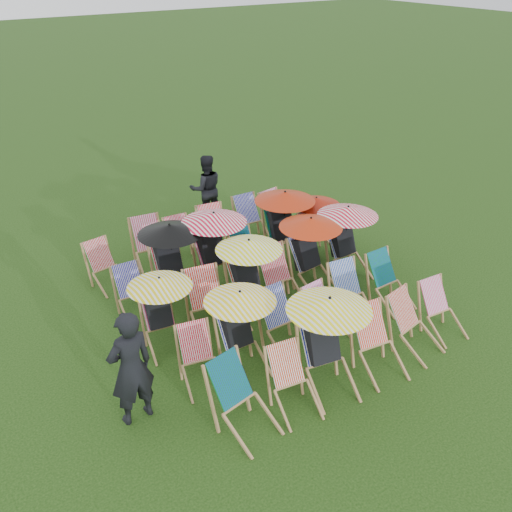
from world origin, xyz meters
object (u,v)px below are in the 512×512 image
deckchair_5 (443,310)px  person_rear (206,189)px  deckchair_0 (244,400)px  person_left (131,368)px  deckchair_29 (280,215)px

deckchair_5 → person_rear: (-1.06, 6.05, 0.37)m
deckchair_0 → person_rear: (2.87, 6.07, 0.30)m
deckchair_5 → person_rear: 6.16m
person_left → person_rear: 6.45m
deckchair_29 → person_left: (-4.98, -3.54, 0.39)m
person_rear → deckchair_29: bearing=139.3°
deckchair_5 → deckchair_29: deckchair_29 is taller
person_left → deckchair_5: bearing=164.1°
deckchair_5 → person_rear: person_rear is taller
deckchair_29 → person_rear: (-1.00, 1.54, 0.33)m
deckchair_5 → person_left: person_left is taller
deckchair_29 → person_rear: 1.86m
deckchair_5 → person_left: 5.15m
deckchair_29 → person_left: 6.12m
deckchair_0 → deckchair_5: (3.92, 0.01, -0.06)m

